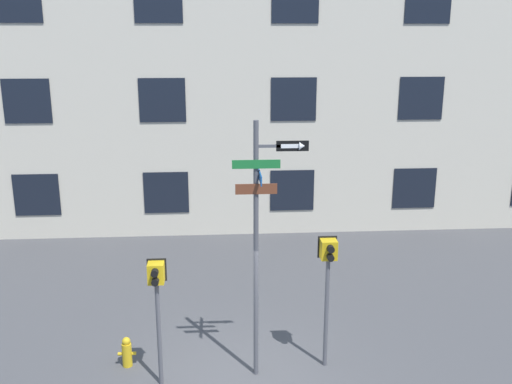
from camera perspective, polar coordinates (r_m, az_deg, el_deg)
building_facade at (r=17.84m, az=-2.91°, el=18.60°), size 24.00×0.64×14.48m
street_sign_pole at (r=10.11m, az=0.38°, el=-3.99°), size 1.32×0.89×4.83m
pedestrian_signal_left at (r=10.31m, az=-9.89°, el=-9.68°), size 0.34×0.40×2.42m
pedestrian_signal_right at (r=10.76m, az=7.21°, el=-7.58°), size 0.36×0.40×2.61m
fire_hydrant at (r=11.71m, az=-12.79°, el=-15.35°), size 0.35×0.19×0.61m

